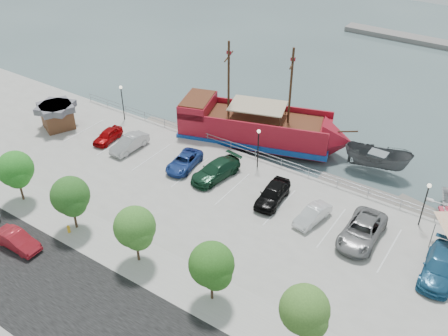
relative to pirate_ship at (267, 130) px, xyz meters
The scene contains 28 objects.
ground 12.38m from the pirate_ship, 80.39° to the right, with size 160.00×160.00×0.00m, color #3B4B4D.
street 28.13m from the pirate_ship, 85.84° to the right, with size 100.00×8.00×0.04m, color black.
sidewalk 22.16m from the pirate_ship, 84.71° to the right, with size 100.00×4.00×0.05m, color #A09D98.
seawall_railing 4.73m from the pirate_ship, 64.32° to the right, with size 50.00×0.06×1.00m.
pirate_ship is the anchor object (origin of this frame).
patrol_boat 11.92m from the pirate_ship, ahead, with size 2.53×6.72×2.60m, color #4D4E50.
dock_west 11.94m from the pirate_ship, 166.07° to the right, with size 6.57×1.88×0.38m, color gray.
dock_mid 11.95m from the pirate_ship, 13.92° to the right, with size 7.70×2.20×0.44m, color slate.
dock_east 19.14m from the pirate_ship, ahead, with size 7.54×2.15×0.43m, color slate.
shed 23.64m from the pirate_ship, 152.30° to the right, with size 4.55×4.55×2.82m.
street_sedan 27.52m from the pirate_ship, 107.01° to the right, with size 1.49×4.28×1.41m, color #AB1B25.
fire_hydrant 23.62m from the pirate_ship, 104.71° to the right, with size 0.26×0.26×0.76m.
lamp_post_left 17.00m from the pirate_ship, 160.85° to the right, with size 0.36×0.36×4.28m.
lamp_post_mid 6.21m from the pirate_ship, 69.79° to the right, with size 0.36×0.36×4.28m.
lamp_post_right 18.97m from the pirate_ship, 17.08° to the right, with size 0.36×0.36×4.28m.
tree_b 25.66m from the pirate_ship, 120.09° to the right, with size 3.30×3.20×5.00m.
tree_c 22.98m from the pirate_ship, 104.73° to the right, with size 3.30×3.20×5.00m.
tree_d 22.26m from the pirate_ship, 86.93° to the right, with size 3.30×3.20×5.00m.
tree_e 23.69m from the pirate_ship, 69.69° to the right, with size 3.30×3.20×5.00m.
tree_f 26.92m from the pirate_ship, 55.52° to the right, with size 3.30×3.20×5.00m.
parked_car_a 17.32m from the pirate_ship, 144.23° to the right, with size 1.57×3.90×1.33m, color #9A0306.
parked_car_b 14.86m from the pirate_ship, 136.91° to the right, with size 1.60×4.59×1.51m, color #A9A9A9.
parked_car_c 10.45m from the pirate_ship, 112.56° to the right, with size 2.20×4.77×1.32m, color navy.
parked_car_d 9.36m from the pirate_ship, 92.35° to the right, with size 2.26×5.56×1.61m, color #133722.
parked_car_e 11.34m from the pirate_ship, 57.93° to the right, with size 1.97×4.90×1.67m, color black.
parked_car_f 14.43m from the pirate_ship, 44.77° to the right, with size 1.40×4.01×1.32m, color white.
parked_car_g 17.69m from the pirate_ship, 34.55° to the right, with size 2.78×6.03×1.68m, color slate.
parked_car_h 23.46m from the pirate_ship, 26.99° to the right, with size 2.35×5.77×1.67m, color #1F567C.
Camera 1 is at (20.37, -29.94, 27.72)m, focal length 40.00 mm.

